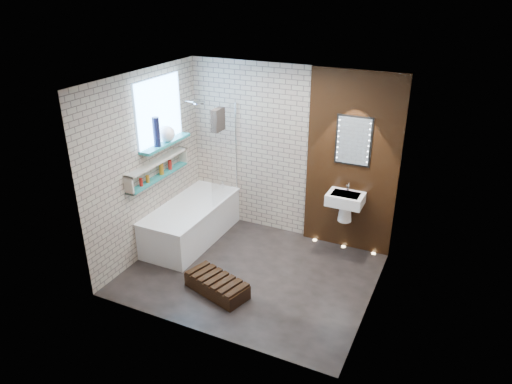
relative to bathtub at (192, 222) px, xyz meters
The scene contains 15 objects.
ground 1.34m from the bathtub, 20.18° to the right, with size 3.20×3.20×0.00m, color black.
room_shell 1.65m from the bathtub, 20.18° to the right, with size 3.24×3.20×2.60m.
walnut_panel 2.53m from the bathtub, 20.65° to the left, with size 1.30×0.06×2.60m, color black.
clerestory_window 1.65m from the bathtub, 163.78° to the right, with size 0.18×1.00×0.94m.
display_niche 1.00m from the bathtub, 135.46° to the right, with size 0.14×1.30×0.26m.
bathtub is the anchor object (origin of this frame).
bath_screen 1.14m from the bathtub, 51.10° to the left, with size 0.01×0.78×1.40m, color white.
towel 1.63m from the bathtub, 39.40° to the left, with size 0.09×0.25×0.32m, color black.
shower_head 1.78m from the bathtub, 98.54° to the left, with size 0.18×0.18×0.02m, color silver.
washbasin 2.32m from the bathtub, 16.01° to the left, with size 0.50×0.36×0.58m.
led_mirror 2.68m from the bathtub, 19.78° to the left, with size 0.50×0.02×0.70m.
walnut_step 1.45m from the bathtub, 45.19° to the right, with size 0.84×0.37×0.19m, color black.
niche_bottles 0.98m from the bathtub, 136.00° to the right, with size 0.07×0.73×0.16m.
sill_vases 1.43m from the bathtub, 155.37° to the right, with size 0.23×0.39×0.41m.
floor_uplights 2.32m from the bathtub, 19.02° to the left, with size 0.96×0.06×0.01m.
Camera 1 is at (2.36, -4.84, 3.68)m, focal length 33.09 mm.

